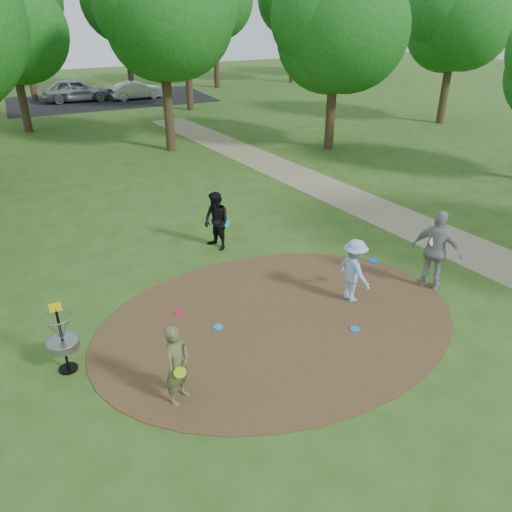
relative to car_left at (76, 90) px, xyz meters
name	(u,v)px	position (x,y,z in m)	size (l,w,h in m)	color
ground	(279,321)	(0.31, -30.33, -0.79)	(100.00, 100.00, 0.00)	#2D5119
dirt_clearing	(279,321)	(0.31, -30.33, -0.78)	(8.40, 8.40, 0.02)	#47301C
footpath	(436,236)	(6.81, -28.33, -0.79)	(2.00, 40.00, 0.01)	#8C7A5B
parking_lot	(112,100)	(2.31, -0.33, -0.79)	(14.00, 8.00, 0.01)	black
player_observer_with_disc	(177,365)	(-2.45, -31.76, 0.01)	(0.69, 0.66, 1.59)	#585E36
player_throwing_with_disc	(354,271)	(2.33, -30.25, 0.00)	(1.04, 1.07, 1.58)	#91B5D8
player_walking_with_disc	(217,221)	(0.42, -26.26, 0.06)	(0.87, 0.99, 1.70)	black
player_waiting_with_disc	(436,251)	(4.47, -30.63, 0.24)	(1.03, 1.30, 2.06)	gray
disc_ground_cyan	(218,327)	(-1.02, -30.00, -0.76)	(0.22, 0.22, 0.02)	#1A94D5
disc_ground_blue	(355,329)	(1.68, -31.35, -0.76)	(0.22, 0.22, 0.02)	#0D7DDD
disc_ground_red	(178,313)	(-1.66, -29.07, -0.76)	(0.22, 0.22, 0.02)	red
car_left	(76,90)	(0.00, 0.00, 0.00)	(1.87, 4.64, 1.58)	#95989C
car_right	(136,90)	(4.06, -0.86, -0.17)	(1.31, 3.77, 1.24)	#B6B6BE
disc_golf_basket	(61,333)	(-4.19, -30.03, 0.08)	(0.63, 0.63, 1.54)	black
tree_ring	(197,44)	(1.46, -22.34, 4.43)	(37.00, 45.45, 8.97)	#332316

